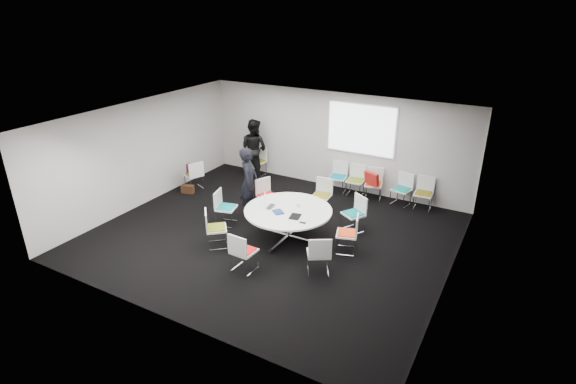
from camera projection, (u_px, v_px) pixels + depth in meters
The scene contains 31 objects.
room_shell at pixel (275, 181), 10.07m from camera, with size 8.08×7.08×2.88m.
conference_table at pixel (288, 218), 10.34m from camera, with size 2.02×2.02×0.73m.
projection_screen at pixel (361, 129), 12.36m from camera, with size 1.90×0.03×1.35m, color white.
chair_ring_a at pixel (347, 240), 9.87m from camera, with size 0.56×0.57×0.88m.
chair_ring_b at pixel (353, 220), 10.76m from camera, with size 0.63×0.62×0.88m.
chair_ring_c at pixel (321, 202), 11.75m from camera, with size 0.49×0.48×0.88m.
chair_ring_d at pixel (267, 202), 11.74m from camera, with size 0.60×0.61×0.88m.
chair_ring_e at pixel (226, 214), 11.08m from camera, with size 0.55×0.56×0.88m.
chair_ring_f at pixel (216, 235), 10.09m from camera, with size 0.64×0.64×0.88m.
chair_ring_g at pixel (244, 259), 9.18m from camera, with size 0.48×0.47×0.88m.
chair_ring_h at pixel (319, 261), 9.09m from camera, with size 0.63×0.62×0.88m.
chair_back_a at pixel (338, 183), 12.96m from camera, with size 0.52×0.51×0.88m.
chair_back_b at pixel (355, 186), 12.73m from camera, with size 0.49×0.48×0.88m.
chair_back_c at pixel (373, 190), 12.47m from camera, with size 0.54×0.53×0.88m.
chair_back_d at pixel (401, 195), 12.14m from camera, with size 0.55×0.54×0.88m.
chair_back_e at pixel (423, 200), 11.87m from camera, with size 0.49×0.48×0.88m.
chair_spare_left at pixel (194, 180), 13.13m from camera, with size 0.59×0.60×0.88m.
chair_person_back at pixel (258, 167), 14.19m from camera, with size 0.52×0.51×0.88m.
person_main at pixel (249, 182), 11.34m from camera, with size 0.66×0.43×1.80m, color black.
person_back at pixel (254, 148), 13.81m from camera, with size 0.90×0.70×1.84m, color black.
laptop at pixel (272, 207), 10.36m from camera, with size 0.30×0.19×0.02m, color #333338.
laptop_lid at pixel (265, 199), 10.49m from camera, with size 0.30×0.02×0.22m, color silver.
notebook_black at pixel (295, 216), 9.91m from camera, with size 0.22×0.30×0.02m, color black.
tablet_folio at pixel (278, 212), 10.12m from camera, with size 0.26×0.20×0.03m, color navy.
papers_right at pixel (313, 208), 10.31m from camera, with size 0.30×0.21×0.00m, color silver.
papers_front at pixel (308, 219), 9.83m from camera, with size 0.30×0.21×0.00m, color silver.
cup at pixel (298, 205), 10.38m from camera, with size 0.08×0.08×0.09m, color white.
phone at pixel (303, 223), 9.65m from camera, with size 0.14×0.07×0.01m, color black.
maroon_bag at pixel (193, 169), 13.00m from camera, with size 0.40×0.14×0.28m, color #571734.
brown_bag at pixel (188, 189), 12.92m from camera, with size 0.36×0.16×0.24m, color #351E11.
red_jacket at pixel (372, 178), 12.12m from camera, with size 0.44×0.10×0.35m, color #AD1A15.
Camera 1 is at (4.89, -8.02, 5.17)m, focal length 28.00 mm.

